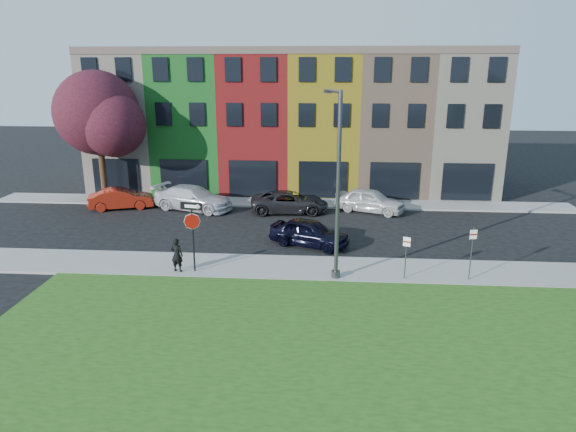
# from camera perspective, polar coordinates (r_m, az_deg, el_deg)

# --- Properties ---
(ground) EXTENTS (120.00, 120.00, 0.00)m
(ground) POSITION_cam_1_polar(r_m,az_deg,el_deg) (21.55, 3.43, -9.00)
(ground) COLOR black
(ground) RESTS_ON ground
(sidewalk_near) EXTENTS (40.00, 3.00, 0.12)m
(sidewalk_near) POSITION_cam_1_polar(r_m,az_deg,el_deg) (24.35, 8.28, -5.94)
(sidewalk_near) COLOR gray
(sidewalk_near) RESTS_ON ground
(sidewalk_far) EXTENTS (40.00, 2.40, 0.12)m
(sidewalk_far) POSITION_cam_1_polar(r_m,az_deg,el_deg) (35.82, -0.98, 1.51)
(sidewalk_far) COLOR gray
(sidewalk_far) RESTS_ON ground
(rowhouse_block) EXTENTS (30.00, 10.12, 10.00)m
(rowhouse_block) POSITION_cam_1_polar(r_m,az_deg,el_deg) (40.98, 0.48, 10.40)
(rowhouse_block) COLOR #BBAD9B
(rowhouse_block) RESTS_ON ground
(stop_sign) EXTENTS (1.04, 0.23, 3.27)m
(stop_sign) POSITION_cam_1_polar(r_m,az_deg,el_deg) (23.43, -10.60, -0.77)
(stop_sign) COLOR black
(stop_sign) RESTS_ON sidewalk_near
(man) EXTENTS (0.74, 0.62, 1.60)m
(man) POSITION_cam_1_polar(r_m,az_deg,el_deg) (24.04, -12.24, -4.24)
(man) COLOR black
(man) RESTS_ON sidewalk_near
(sedan_near) EXTENTS (4.75, 5.49, 1.45)m
(sedan_near) POSITION_cam_1_polar(r_m,az_deg,el_deg) (27.22, 2.39, -1.86)
(sedan_near) COLOR black
(sedan_near) RESTS_ON ground
(parked_car_red) EXTENTS (3.95, 5.08, 1.39)m
(parked_car_red) POSITION_cam_1_polar(r_m,az_deg,el_deg) (36.10, -18.01, 1.86)
(parked_car_red) COLOR maroon
(parked_car_red) RESTS_ON ground
(parked_car_silver) EXTENTS (5.39, 6.71, 1.57)m
(parked_car_silver) POSITION_cam_1_polar(r_m,az_deg,el_deg) (34.68, -10.49, 1.97)
(parked_car_silver) COLOR silver
(parked_car_silver) RESTS_ON ground
(parked_car_dark) EXTENTS (3.02, 5.35, 1.40)m
(parked_car_dark) POSITION_cam_1_polar(r_m,az_deg,el_deg) (33.45, 0.17, 1.57)
(parked_car_dark) COLOR black
(parked_car_dark) RESTS_ON ground
(parked_car_white) EXTENTS (4.99, 5.82, 1.55)m
(parked_car_white) POSITION_cam_1_polar(r_m,az_deg,el_deg) (33.99, 9.11, 1.73)
(parked_car_white) COLOR silver
(parked_car_white) RESTS_ON ground
(street_lamp) EXTENTS (0.90, 2.53, 8.17)m
(street_lamp) POSITION_cam_1_polar(r_m,az_deg,el_deg) (22.16, 5.45, 3.28)
(street_lamp) COLOR #434648
(street_lamp) RESTS_ON sidewalk_near
(parking_sign_a) EXTENTS (0.31, 0.15, 2.00)m
(parking_sign_a) POSITION_cam_1_polar(r_m,az_deg,el_deg) (23.17, 12.99, -3.86)
(parking_sign_a) COLOR #434648
(parking_sign_a) RESTS_ON sidewalk_near
(parking_sign_b) EXTENTS (0.32, 0.11, 2.45)m
(parking_sign_b) POSITION_cam_1_polar(r_m,az_deg,el_deg) (23.74, 19.76, -3.31)
(parking_sign_b) COLOR #434648
(parking_sign_b) RESTS_ON sidewalk_near
(tree_purple) EXTENTS (6.80, 5.95, 8.90)m
(tree_purple) POSITION_cam_1_polar(r_m,az_deg,el_deg) (37.62, -20.25, 10.49)
(tree_purple) COLOR black
(tree_purple) RESTS_ON sidewalk_far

